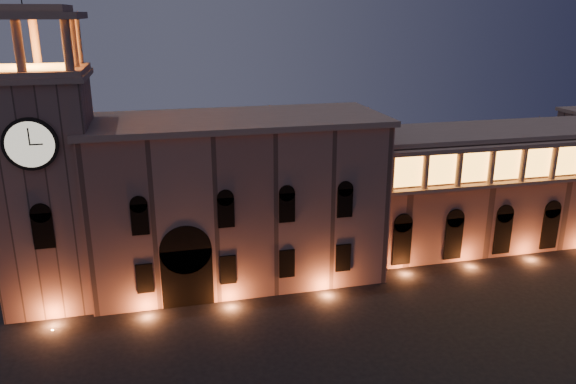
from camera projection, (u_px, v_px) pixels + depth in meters
The scene contains 3 objects.
government_building at pixel (237, 199), 59.79m from camera, with size 30.80×12.80×17.60m.
clock_tower at pixel (46, 180), 53.60m from camera, with size 9.80×9.80×32.40m.
colonnade_wing at pixel (506, 185), 69.78m from camera, with size 40.60×11.50×14.50m.
Camera 1 is at (-10.22, -34.47, 27.71)m, focal length 35.00 mm.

